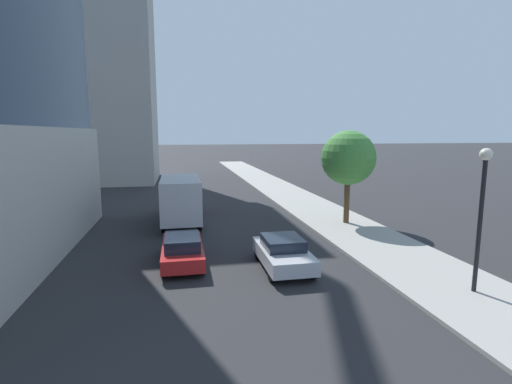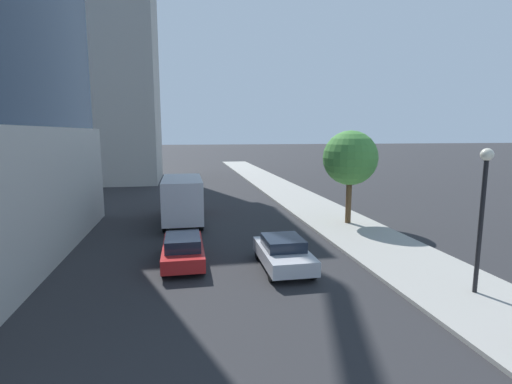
# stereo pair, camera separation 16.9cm
# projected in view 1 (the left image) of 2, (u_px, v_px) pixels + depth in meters

# --- Properties ---
(sidewalk) EXTENTS (4.66, 120.00, 0.15)m
(sidewalk) POSITION_uv_depth(u_px,v_px,m) (384.00, 248.00, 19.69)
(sidewalk) COLOR #9E9B93
(sidewalk) RESTS_ON ground
(construction_building) EXTENTS (16.72, 21.59, 40.73)m
(construction_building) POSITION_uv_depth(u_px,v_px,m) (82.00, 30.00, 44.65)
(construction_building) COLOR #B2AFA8
(construction_building) RESTS_ON ground
(street_lamp) EXTENTS (0.44, 0.44, 5.27)m
(street_lamp) POSITION_uv_depth(u_px,v_px,m) (482.00, 198.00, 13.64)
(street_lamp) COLOR black
(street_lamp) RESTS_ON sidewalk
(street_tree) EXTENTS (3.46, 3.46, 5.95)m
(street_tree) POSITION_uv_depth(u_px,v_px,m) (348.00, 158.00, 24.37)
(street_tree) COLOR brown
(street_tree) RESTS_ON sidewalk
(car_red) EXTENTS (1.82, 4.62, 1.40)m
(car_red) POSITION_uv_depth(u_px,v_px,m) (183.00, 249.00, 17.45)
(car_red) COLOR red
(car_red) RESTS_ON ground
(car_silver) EXTENTS (1.95, 4.22, 1.40)m
(car_silver) POSITION_uv_depth(u_px,v_px,m) (283.00, 252.00, 16.91)
(car_silver) COLOR #B7B7BC
(car_silver) RESTS_ON ground
(box_truck) EXTENTS (2.43, 7.80, 3.11)m
(box_truck) POSITION_uv_depth(u_px,v_px,m) (181.00, 197.00, 25.32)
(box_truck) COLOR #B21E1E
(box_truck) RESTS_ON ground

